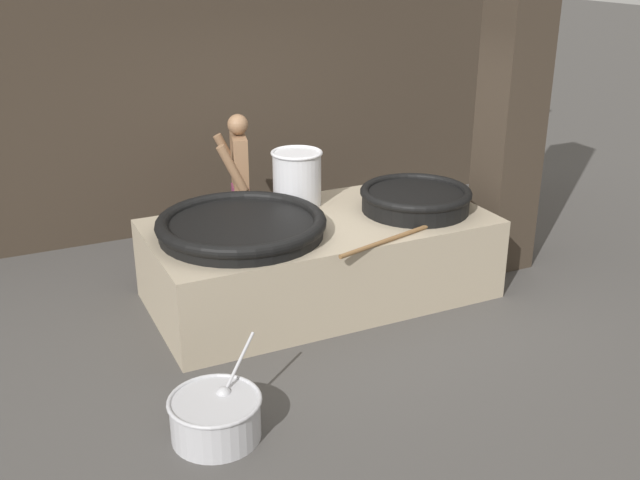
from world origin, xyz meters
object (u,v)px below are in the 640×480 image
at_px(giant_wok_near, 241,225).
at_px(cook, 239,180).
at_px(giant_wok_far, 415,198).
at_px(prep_bowl_vegetables, 216,415).
at_px(stock_pot, 297,177).

distance_m(giant_wok_near, cook, 1.46).
bearing_deg(cook, giant_wok_far, 145.59).
bearing_deg(cook, giant_wok_near, 85.46).
xyz_separation_m(giant_wok_near, prep_bowl_vegetables, (-0.83, -1.68, -0.71)).
bearing_deg(giant_wok_near, giant_wok_far, -3.27).
bearing_deg(prep_bowl_vegetables, cook, 66.90).
height_order(giant_wok_near, stock_pot, stock_pot).
relative_size(giant_wok_near, prep_bowl_vegetables, 2.02).
bearing_deg(giant_wok_far, prep_bowl_vegetables, -148.75).
bearing_deg(giant_wok_far, giant_wok_near, 176.73).
relative_size(giant_wok_far, stock_pot, 1.99).
relative_size(giant_wok_near, cook, 0.98).
height_order(giant_wok_near, giant_wok_far, giant_wok_far).
relative_size(giant_wok_near, giant_wok_far, 1.41).
xyz_separation_m(stock_pot, cook, (-0.32, 0.82, -0.22)).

